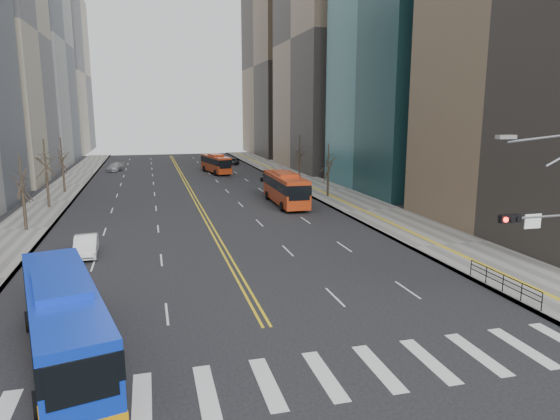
# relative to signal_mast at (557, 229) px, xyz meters

# --- Properties ---
(ground) EXTENTS (220.00, 220.00, 0.00)m
(ground) POSITION_rel_signal_mast_xyz_m (-13.77, -2.00, -4.86)
(ground) COLOR black
(sidewalk_right) EXTENTS (7.00, 130.00, 0.15)m
(sidewalk_right) POSITION_rel_signal_mast_xyz_m (3.73, 43.00, -4.78)
(sidewalk_right) COLOR slate
(sidewalk_right) RESTS_ON ground
(sidewalk_left) EXTENTS (5.00, 130.00, 0.15)m
(sidewalk_left) POSITION_rel_signal_mast_xyz_m (-30.27, 43.00, -4.78)
(sidewalk_left) COLOR slate
(sidewalk_left) RESTS_ON ground
(crosswalk) EXTENTS (26.70, 4.00, 0.01)m
(crosswalk) POSITION_rel_signal_mast_xyz_m (-13.77, -2.00, -4.85)
(crosswalk) COLOR silver
(crosswalk) RESTS_ON ground
(centerline) EXTENTS (0.55, 100.00, 0.01)m
(centerline) POSITION_rel_signal_mast_xyz_m (-13.77, 53.00, -4.85)
(centerline) COLOR gold
(centerline) RESTS_ON ground
(office_towers) EXTENTS (83.00, 134.00, 58.00)m
(office_towers) POSITION_rel_signal_mast_xyz_m (-13.64, 66.51, 19.07)
(office_towers) COLOR gray
(office_towers) RESTS_ON ground
(signal_mast) EXTENTS (5.37, 0.37, 9.39)m
(signal_mast) POSITION_rel_signal_mast_xyz_m (0.00, 0.00, 0.00)
(signal_mast) COLOR slate
(signal_mast) RESTS_ON ground
(pedestrian_railing) EXTENTS (0.06, 6.06, 1.02)m
(pedestrian_railing) POSITION_rel_signal_mast_xyz_m (0.53, 4.00, -4.03)
(pedestrian_railing) COLOR black
(pedestrian_railing) RESTS_ON sidewalk_right
(street_trees) EXTENTS (35.20, 47.20, 7.60)m
(street_trees) POSITION_rel_signal_mast_xyz_m (-20.94, 32.55, 0.02)
(street_trees) COLOR black
(street_trees) RESTS_ON ground
(blue_bus) EXTENTS (5.47, 12.67, 3.60)m
(blue_bus) POSITION_rel_signal_mast_xyz_m (-22.79, 2.00, -2.97)
(blue_bus) COLOR #0D30C8
(blue_bus) RESTS_ON ground
(red_bus_near) EXTENTS (3.07, 11.61, 3.66)m
(red_bus_near) POSITION_rel_signal_mast_xyz_m (-4.12, 34.68, -2.82)
(red_bus_near) COLOR #B03412
(red_bus_near) RESTS_ON ground
(red_bus_far) EXTENTS (4.09, 10.54, 3.29)m
(red_bus_far) POSITION_rel_signal_mast_xyz_m (-7.84, 66.08, -3.02)
(red_bus_far) COLOR #B03412
(red_bus_far) RESTS_ON ground
(car_white) EXTENTS (1.76, 4.57, 1.48)m
(car_white) POSITION_rel_signal_mast_xyz_m (-23.75, 18.61, -4.11)
(car_white) COLOR white
(car_white) RESTS_ON ground
(car_dark_mid) EXTENTS (3.08, 4.35, 1.38)m
(car_dark_mid) POSITION_rel_signal_mast_xyz_m (-1.37, 55.16, -4.17)
(car_dark_mid) COLOR black
(car_dark_mid) RESTS_ON ground
(car_silver) EXTENTS (3.24, 5.20, 1.40)m
(car_silver) POSITION_rel_signal_mast_xyz_m (-24.80, 73.97, -4.15)
(car_silver) COLOR gray
(car_silver) RESTS_ON ground
(car_dark_far) EXTENTS (2.99, 4.58, 1.17)m
(car_dark_far) POSITION_rel_signal_mast_xyz_m (-2.47, 79.69, -4.27)
(car_dark_far) COLOR black
(car_dark_far) RESTS_ON ground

